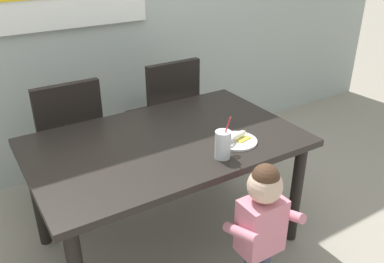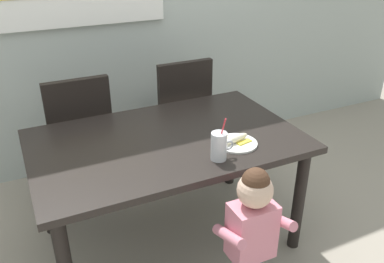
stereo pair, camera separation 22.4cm
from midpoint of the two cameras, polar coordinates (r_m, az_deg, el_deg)
ground_plane at (r=2.72m, az=-5.71°, el=-14.97°), size 24.00×24.00×0.00m
dining_table at (r=2.34m, az=-6.41°, el=-3.11°), size 1.52×0.96×0.73m
dining_chair_left at (r=2.87m, az=-19.23°, el=-0.92°), size 0.44×0.44×0.96m
dining_chair_right at (r=3.13m, az=-5.63°, el=2.84°), size 0.44×0.45×0.96m
toddler_standing at (r=2.03m, az=6.65°, el=-12.41°), size 0.33×0.24×0.84m
milk_cup at (r=2.08m, az=1.33°, el=-2.14°), size 0.13×0.09×0.25m
snack_plate at (r=2.26m, az=3.51°, el=-1.42°), size 0.23×0.23×0.01m
peeled_banana at (r=2.25m, az=3.42°, el=-0.77°), size 0.18×0.12×0.07m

